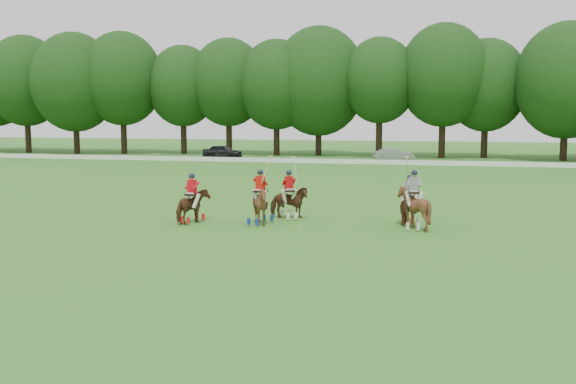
% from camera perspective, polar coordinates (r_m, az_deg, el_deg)
% --- Properties ---
extents(ground, '(180.00, 180.00, 0.00)m').
position_cam_1_polar(ground, '(23.53, -2.15, -4.61)').
color(ground, '#31641C').
rests_on(ground, ground).
extents(tree_line, '(117.98, 14.32, 14.75)m').
position_cam_1_polar(tree_line, '(70.61, 8.42, 9.77)').
color(tree_line, black).
rests_on(tree_line, ground).
extents(boundary_rail, '(120.00, 0.10, 0.44)m').
position_cam_1_polar(boundary_rail, '(60.71, 7.27, 2.68)').
color(boundary_rail, white).
rests_on(boundary_rail, ground).
extents(car_left, '(4.36, 2.15, 1.43)m').
position_cam_1_polar(car_left, '(68.52, -5.82, 3.60)').
color(car_left, black).
rests_on(car_left, ground).
extents(car_mid, '(4.19, 2.52, 1.30)m').
position_cam_1_polar(car_mid, '(65.00, 9.40, 3.31)').
color(car_mid, gray).
rests_on(car_mid, ground).
extents(polo_red_a, '(1.24, 1.87, 2.72)m').
position_cam_1_polar(polo_red_a, '(27.98, -8.50, -1.21)').
color(polo_red_a, '#492213').
rests_on(polo_red_a, ground).
extents(polo_red_b, '(1.89, 1.80, 2.75)m').
position_cam_1_polar(polo_red_b, '(28.85, 0.08, -0.88)').
color(polo_red_b, '#492213').
rests_on(polo_red_b, ground).
extents(polo_red_c, '(1.73, 1.84, 2.91)m').
position_cam_1_polar(polo_red_c, '(27.33, -2.46, -1.15)').
color(polo_red_c, '#492213').
rests_on(polo_red_c, ground).
extents(polo_stripe_a, '(1.04, 1.68, 2.13)m').
position_cam_1_polar(polo_stripe_a, '(28.00, 10.70, -1.29)').
color(polo_stripe_a, '#492213').
rests_on(polo_stripe_a, ground).
extents(polo_stripe_b, '(1.44, 1.61, 2.98)m').
position_cam_1_polar(polo_stripe_b, '(26.85, 11.10, -1.35)').
color(polo_stripe_b, '#492213').
rests_on(polo_stripe_b, ground).
extents(polo_ball, '(0.09, 0.09, 0.09)m').
position_cam_1_polar(polo_ball, '(26.76, 1.16, -3.09)').
color(polo_ball, white).
rests_on(polo_ball, ground).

